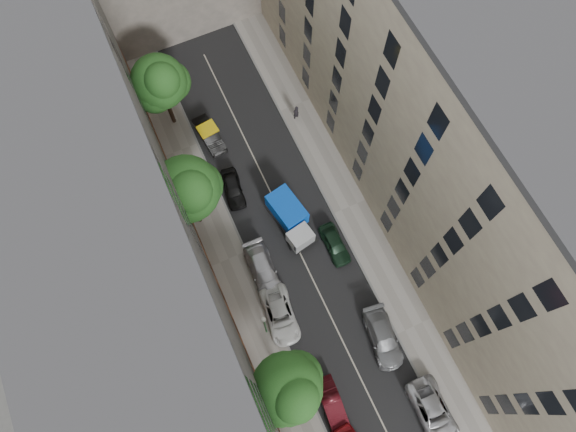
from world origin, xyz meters
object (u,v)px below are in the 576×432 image
car_left_5 (209,135)px  car_right_1 (383,338)px  car_left_1 (332,403)px  car_left_3 (263,270)px  pedestrian (296,112)px  lamp_post (265,324)px  tree_near (289,389)px  tree_mid (188,191)px  tree_far (161,84)px  car_left_2 (280,315)px  car_right_2 (335,244)px  car_right_0 (434,413)px  car_left_4 (233,189)px  tarp_truck (291,218)px

car_left_5 → car_right_1: bearing=-82.9°
car_left_1 → car_right_1: 6.17m
car_left_3 → pedestrian: bearing=57.2°
car_left_5 → lamp_post: bearing=-104.5°
tree_near → pedestrian: tree_near is taller
car_right_1 → tree_mid: tree_mid is taller
tree_far → lamp_post: tree_far is taller
car_left_1 → tree_far: (-2.21, 27.29, 5.22)m
car_left_2 → tree_far: 20.61m
car_left_2 → car_right_2: size_ratio=1.28×
car_right_0 → tree_far: size_ratio=0.61×
car_left_2 → car_left_4: bearing=93.0°
car_left_5 → tree_far: 6.34m
car_left_4 → car_right_1: bearing=-63.3°
car_left_5 → car_right_1: (5.61, -21.80, 0.03)m
tree_near → pedestrian: (10.38, 21.15, -5.28)m
car_left_2 → car_right_0: car_right_0 is taller
car_right_0 → tree_far: tree_far is taller
tree_near → tree_far: 25.28m
car_left_5 → pedestrian: size_ratio=2.43×
car_left_1 → car_left_3: bearing=96.7°
lamp_post → car_left_4: bearing=79.7°
car_left_2 → car_right_1: car_right_1 is taller
car_left_1 → car_left_5: car_left_5 is taller
car_left_3 → tree_mid: (-2.92, 6.22, 5.59)m
car_left_2 → tree_near: (-1.73, -5.38, 5.62)m
car_left_2 → car_left_4: 11.43m
car_right_1 → tree_near: tree_near is taller
tree_mid → tree_far: 9.97m
car_right_0 → car_right_2: (-0.80, 14.40, -0.07)m
car_left_5 → car_right_1: car_right_1 is taller
tree_mid → lamp_post: size_ratio=1.59×
car_right_2 → tree_mid: 12.60m
car_left_1 → lamp_post: bearing=112.0°
car_left_1 → car_left_3: car_left_3 is taller
car_right_2 → tree_mid: tree_mid is taller
car_right_0 → tree_near: bearing=150.0°
tarp_truck → tree_near: 14.30m
car_left_2 → lamp_post: lamp_post is taller
car_left_5 → tree_mid: (-3.50, -6.98, 5.62)m
car_left_3 → tree_far: (-1.62, 16.09, 5.15)m
car_left_5 → pedestrian: bearing=-16.2°
pedestrian → tree_far: bearing=-39.5°
tarp_truck → car_left_1: 14.50m
car_left_3 → car_right_0: size_ratio=0.97×
tree_far → pedestrian: 11.91m
car_left_3 → car_left_5: car_left_3 is taller
car_right_2 → pedestrian: (2.25, 12.37, 0.36)m
tree_mid → car_left_4: bearing=21.8°
car_left_3 → tree_near: 10.92m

